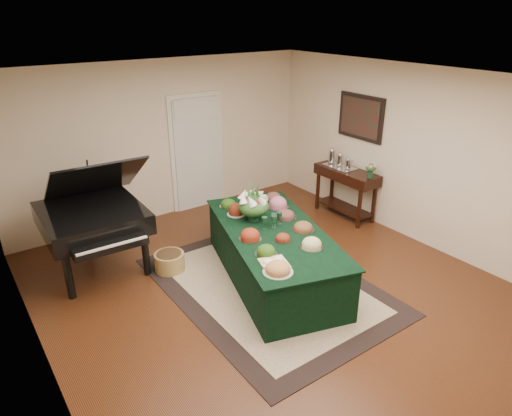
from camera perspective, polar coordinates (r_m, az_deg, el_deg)
ground at (r=6.21m, az=1.63°, el=-9.83°), size 6.00×6.00×0.00m
area_rug at (r=6.22m, az=1.34°, el=-9.65°), size 2.37×3.31×0.01m
kitchen_doorway at (r=8.36m, az=-7.35°, el=6.78°), size 1.05×0.07×2.10m
buffet_table at (r=6.21m, az=2.21°, el=-5.81°), size 1.91×2.83×0.73m
food_platters at (r=6.15m, az=1.74°, el=-1.81°), size 1.56×2.18×0.13m
cutting_board at (r=5.27m, az=2.21°, el=-6.58°), size 0.38×0.38×0.10m
green_goblets at (r=6.10m, az=2.13°, el=-1.58°), size 0.34×0.13×0.18m
floral_centerpiece at (r=6.23m, az=-0.30°, el=0.68°), size 0.44×0.44×0.44m
grand_piano at (r=6.63m, az=-19.71°, el=-1.04°), size 1.46×1.63×1.64m
wicker_basket at (r=6.62m, az=-10.74°, el=-6.65°), size 0.42×0.42×0.26m
mahogany_sideboard at (r=8.14m, az=11.21°, el=3.41°), size 0.45×1.20×0.87m
tea_service at (r=8.18m, az=10.35°, el=5.90°), size 0.34×0.58×0.30m
pink_bouquet at (r=7.71m, az=14.16°, el=4.85°), size 0.20×0.20×0.25m
wall_painting at (r=8.01m, az=12.95°, el=11.00°), size 0.05×0.95×0.75m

